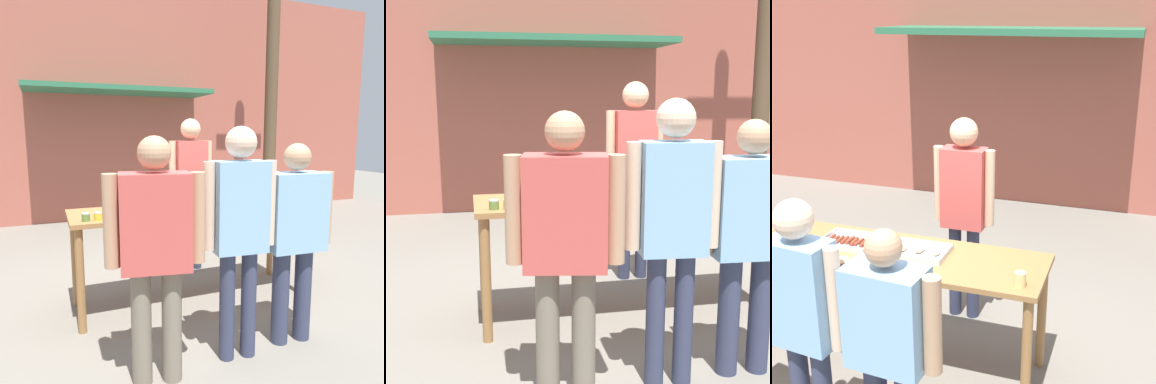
% 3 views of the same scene
% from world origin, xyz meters
% --- Properties ---
extents(ground_plane, '(24.00, 24.00, 0.00)m').
position_xyz_m(ground_plane, '(0.00, 0.00, 0.00)').
color(ground_plane, slate).
extents(building_facade_back, '(12.00, 1.11, 4.50)m').
position_xyz_m(building_facade_back, '(0.00, 3.98, 2.26)').
color(building_facade_back, '#A85647').
rests_on(building_facade_back, ground).
extents(serving_table, '(2.31, 0.68, 0.94)m').
position_xyz_m(serving_table, '(0.00, 0.00, 0.81)').
color(serving_table, olive).
rests_on(serving_table, ground).
extents(food_tray_sausages, '(0.41, 0.31, 0.04)m').
position_xyz_m(food_tray_sausages, '(-0.38, 0.03, 0.95)').
color(food_tray_sausages, silver).
rests_on(food_tray_sausages, serving_table).
extents(food_tray_buns, '(0.43, 0.30, 0.06)m').
position_xyz_m(food_tray_buns, '(0.20, 0.03, 0.96)').
color(food_tray_buns, silver).
rests_on(food_tray_buns, serving_table).
extents(condiment_jar_mustard, '(0.07, 0.07, 0.07)m').
position_xyz_m(condiment_jar_mustard, '(-1.02, -0.23, 0.97)').
color(condiment_jar_mustard, '#567A38').
rests_on(condiment_jar_mustard, serving_table).
extents(condiment_jar_ketchup, '(0.07, 0.07, 0.07)m').
position_xyz_m(condiment_jar_ketchup, '(-0.93, -0.23, 0.97)').
color(condiment_jar_ketchup, gold).
rests_on(condiment_jar_ketchup, serving_table).
extents(beer_cup, '(0.08, 0.08, 0.10)m').
position_xyz_m(beer_cup, '(1.02, -0.22, 0.99)').
color(beer_cup, '#DBC67A').
rests_on(beer_cup, serving_table).
extents(person_server_behind_table, '(0.53, 0.24, 1.82)m').
position_xyz_m(person_server_behind_table, '(0.30, 0.79, 1.11)').
color(person_server_behind_table, '#333851').
rests_on(person_server_behind_table, ground).
extents(person_customer_holding_hotdog, '(0.64, 0.32, 1.63)m').
position_xyz_m(person_customer_holding_hotdog, '(-0.68, -1.10, 0.96)').
color(person_customer_holding_hotdog, '#756B5B').
rests_on(person_customer_holding_hotdog, ground).
extents(person_customer_with_cup, '(0.65, 0.27, 1.57)m').
position_xyz_m(person_customer_with_cup, '(0.45, -1.00, 0.92)').
color(person_customer_with_cup, '#333851').
rests_on(person_customer_with_cup, ground).
extents(person_customer_waiting_in_line, '(0.54, 0.24, 1.70)m').
position_xyz_m(person_customer_waiting_in_line, '(-0.05, -1.04, 1.02)').
color(person_customer_waiting_in_line, '#333851').
rests_on(person_customer_waiting_in_line, ground).
extents(utility_pole, '(1.10, 0.23, 5.02)m').
position_xyz_m(utility_pole, '(2.64, 2.72, 2.59)').
color(utility_pole, brown).
rests_on(utility_pole, ground).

